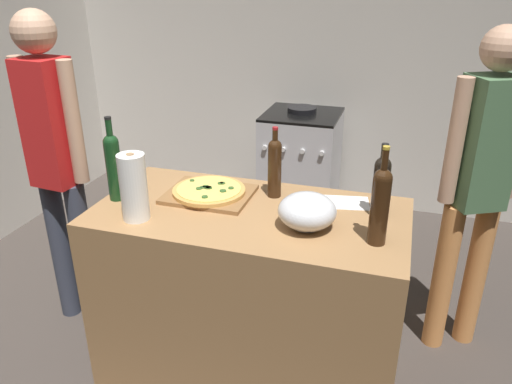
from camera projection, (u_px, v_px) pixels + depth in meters
The scene contains 15 objects.
ground_plane at pixel (256, 286), 3.27m from camera, with size 4.71×3.51×0.02m, color #3F3833.
kitchen_wall_rear at pixel (310, 50), 4.05m from camera, with size 4.71×0.10×2.60m, color beige.
counter at pixel (250, 294), 2.41m from camera, with size 1.41×0.72×0.90m, color #9E7247.
cutting_board at pixel (209, 194), 2.37m from camera, with size 0.40×0.32×0.02m, color olive.
pizza at pixel (209, 190), 2.36m from camera, with size 0.35×0.35×0.03m.
mixing_bowl at pixel (307, 211), 2.05m from camera, with size 0.24×0.24×0.15m.
paper_towel_roll at pixel (134, 187), 2.10m from camera, with size 0.12×0.12×0.30m.
wine_bottle_clear at pixel (380, 203), 1.90m from camera, with size 0.07×0.07×0.40m.
wine_bottle_amber at pixel (113, 164), 2.28m from camera, with size 0.07×0.07×0.40m.
wine_bottle_green at pixel (275, 165), 2.31m from camera, with size 0.07×0.07×0.34m.
wine_bottle_dark at pixel (381, 184), 2.13m from camera, with size 0.07×0.07×0.33m.
recipe_sheet at pixel (346, 203), 2.30m from camera, with size 0.21×0.15×0.00m, color white.
stove at pixel (300, 165), 4.04m from camera, with size 0.58×0.59×0.91m.
person_in_stripes at pixel (56, 157), 2.57m from camera, with size 0.38×0.22×1.73m.
person_in_red at pixel (479, 178), 2.38m from camera, with size 0.35×0.28×1.68m.
Camera 1 is at (0.81, -1.15, 1.89)m, focal length 34.81 mm.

